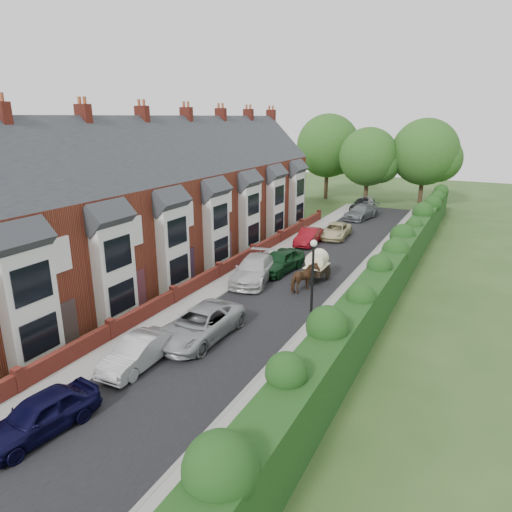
{
  "coord_description": "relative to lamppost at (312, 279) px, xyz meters",
  "views": [
    {
      "loc": [
        10.0,
        -14.66,
        10.42
      ],
      "look_at": [
        -2.17,
        9.24,
        2.2
      ],
      "focal_mm": 32.0,
      "sensor_mm": 36.0,
      "label": 1
    }
  ],
  "objects": [
    {
      "name": "kerb_hedge_side",
      "position": [
        -0.85,
        7.0,
        -3.23
      ],
      "size": [
        0.18,
        58.0,
        0.13
      ],
      "primitive_type": "cube",
      "color": "gray",
      "rests_on": "ground"
    },
    {
      "name": "lamppost",
      "position": [
        0.0,
        0.0,
        0.0
      ],
      "size": [
        0.32,
        0.32,
        5.16
      ],
      "color": "black",
      "rests_on": "ground"
    },
    {
      "name": "car_white",
      "position": [
        -6.39,
        6.6,
        -2.5
      ],
      "size": [
        3.22,
        5.79,
        1.59
      ],
      "primitive_type": "imported",
      "rotation": [
        0.0,
        0.0,
        0.19
      ],
      "color": "silver",
      "rests_on": "ground"
    },
    {
      "name": "car_black",
      "position": [
        -6.06,
        33.33,
        -2.55
      ],
      "size": [
        2.3,
        4.59,
        1.5
      ],
      "primitive_type": "imported",
      "rotation": [
        0.0,
        0.0,
        -0.12
      ],
      "color": "black",
      "rests_on": "ground"
    },
    {
      "name": "car_green",
      "position": [
        -5.63,
        9.07,
        -2.5
      ],
      "size": [
        2.37,
        4.83,
        1.59
      ],
      "primitive_type": "imported",
      "rotation": [
        0.0,
        0.0,
        -0.11
      ],
      "color": "#0F3518",
      "rests_on": "ground"
    },
    {
      "name": "tree_far_back",
      "position": [
        -11.99,
        39.08,
        3.32
      ],
      "size": [
        8.4,
        8.0,
        10.82
      ],
      "color": "#332316",
      "rests_on": "ground"
    },
    {
      "name": "car_beige",
      "position": [
        -5.01,
        19.85,
        -2.65
      ],
      "size": [
        2.48,
        4.8,
        1.29
      ],
      "primitive_type": "imported",
      "rotation": [
        0.0,
        0.0,
        0.07
      ],
      "color": "beige",
      "rests_on": "ground"
    },
    {
      "name": "tree_far_right",
      "position": [
        -0.01,
        38.08,
        3.02
      ],
      "size": [
        7.98,
        7.6,
        10.31
      ],
      "color": "#332316",
      "rests_on": "ground"
    },
    {
      "name": "car_red",
      "position": [
        -6.38,
        16.69,
        -2.61
      ],
      "size": [
        1.61,
        4.2,
        1.37
      ],
      "primitive_type": "imported",
      "rotation": [
        0.0,
        0.0,
        0.04
      ],
      "color": "maroon",
      "rests_on": "ground"
    },
    {
      "name": "car_extra_far",
      "position": [
        -5.78,
        33.72,
        -2.62
      ],
      "size": [
        2.56,
        4.87,
        1.35
      ],
      "primitive_type": "imported",
      "rotation": [
        0.0,
        0.0,
        0.15
      ],
      "color": "#9EA1A5",
      "rests_on": "ground"
    },
    {
      "name": "car_grey",
      "position": [
        -5.0,
        28.73,
        -2.55
      ],
      "size": [
        3.09,
        5.47,
        1.5
      ],
      "primitive_type": "imported",
      "rotation": [
        0.0,
        0.0,
        -0.2
      ],
      "color": "slate",
      "rests_on": "ground"
    },
    {
      "name": "road",
      "position": [
        -3.9,
        7.0,
        -3.29
      ],
      "size": [
        6.0,
        58.0,
        0.02
      ],
      "primitive_type": "cube",
      "color": "black",
      "rests_on": "ground"
    },
    {
      "name": "car_silver_a",
      "position": [
        -5.94,
        -5.27,
        -2.64
      ],
      "size": [
        1.5,
        4.05,
        1.32
      ],
      "primitive_type": "imported",
      "rotation": [
        0.0,
        0.0,
        0.02
      ],
      "color": "#ACACB0",
      "rests_on": "ground"
    },
    {
      "name": "tree_far_left",
      "position": [
        -6.05,
        36.08,
        2.41
      ],
      "size": [
        7.14,
        6.8,
        9.29
      ],
      "color": "#332316",
      "rests_on": "ground"
    },
    {
      "name": "pavement_house_side",
      "position": [
        -7.75,
        7.0,
        -3.24
      ],
      "size": [
        1.7,
        58.0,
        0.12
      ],
      "primitive_type": "cube",
      "color": "#9B9992",
      "rests_on": "ground"
    },
    {
      "name": "ground",
      "position": [
        -3.4,
        -4.0,
        -3.3
      ],
      "size": [
        140.0,
        140.0,
        0.0
      ],
      "primitive_type": "plane",
      "color": "#2D4C1E",
      "rests_on": "ground"
    },
    {
      "name": "pavement_hedge_side",
      "position": [
        0.2,
        7.0,
        -3.24
      ],
      "size": [
        2.2,
        58.0,
        0.12
      ],
      "primitive_type": "cube",
      "color": "#9B9992",
      "rests_on": "ground"
    },
    {
      "name": "horse_cart",
      "position": [
        -2.73,
        8.48,
        -2.1
      ],
      "size": [
        1.31,
        2.9,
        2.09
      ],
      "color": "black",
      "rests_on": "ground"
    },
    {
      "name": "horse",
      "position": [
        -2.73,
        6.25,
        -2.42
      ],
      "size": [
        1.48,
        2.26,
        1.75
      ],
      "primitive_type": "imported",
      "rotation": [
        0.0,
        0.0,
        2.86
      ],
      "color": "#53341E",
      "rests_on": "ground"
    },
    {
      "name": "terrace_row",
      "position": [
        -14.27,
        5.98,
        1.18
      ],
      "size": [
        9.05,
        40.5,
        11.5
      ],
      "color": "brown",
      "rests_on": "ground"
    },
    {
      "name": "hedge",
      "position": [
        2.0,
        7.0,
        -1.7
      ],
      "size": [
        2.1,
        58.0,
        2.85
      ],
      "color": "#133E15",
      "rests_on": "ground"
    },
    {
      "name": "garden_wall_row",
      "position": [
        -8.75,
        6.0,
        -2.84
      ],
      "size": [
        0.35,
        40.35,
        1.1
      ],
      "color": "maroon",
      "rests_on": "ground"
    },
    {
      "name": "kerb_house_side",
      "position": [
        -6.95,
        7.0,
        -3.23
      ],
      "size": [
        0.18,
        58.0,
        0.13
      ],
      "primitive_type": "cube",
      "color": "gray",
      "rests_on": "ground"
    },
    {
      "name": "car_silver_b",
      "position": [
        -5.0,
        -1.88,
        -2.55
      ],
      "size": [
        2.61,
        5.44,
        1.5
      ],
      "primitive_type": "imported",
      "rotation": [
        0.0,
        0.0,
        -0.02
      ],
      "color": "#9B9EA2",
      "rests_on": "ground"
    },
    {
      "name": "car_navy",
      "position": [
        -5.96,
        -10.2,
        -2.6
      ],
      "size": [
        2.17,
        4.29,
        1.4
      ],
      "primitive_type": "imported",
      "rotation": [
        0.0,
        0.0,
        -0.13
      ],
      "color": "black",
      "rests_on": "ground"
    }
  ]
}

